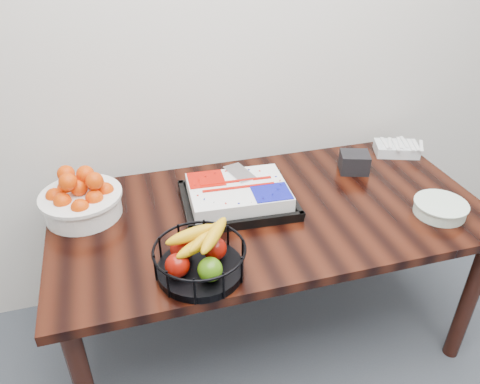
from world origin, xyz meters
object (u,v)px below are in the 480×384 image
object	(u,v)px
napkin_box	(354,162)
cake_tray	(238,195)
tangerine_bowl	(81,196)
plate_stack	(440,208)
fruit_basket	(200,257)
table	(269,226)

from	to	relation	value
napkin_box	cake_tray	bearing A→B (deg)	-168.62
tangerine_bowl	plate_stack	distance (m)	1.47
fruit_basket	napkin_box	bearing A→B (deg)	30.47
fruit_basket	plate_stack	bearing A→B (deg)	4.51
cake_tray	plate_stack	xyz separation A→B (m)	(0.78, -0.30, -0.02)
cake_tray	tangerine_bowl	distance (m)	0.64
table	tangerine_bowl	bearing A→B (deg)	166.90
tangerine_bowl	napkin_box	xyz separation A→B (m)	(1.24, 0.02, -0.04)
table	cake_tray	world-z (taller)	cake_tray
tangerine_bowl	fruit_basket	size ratio (longest dim) A/B	1.02
cake_tray	napkin_box	distance (m)	0.62
table	fruit_basket	bearing A→B (deg)	-139.92
plate_stack	fruit_basket	bearing A→B (deg)	-175.49
fruit_basket	napkin_box	xyz separation A→B (m)	(0.85, 0.50, -0.02)
table	cake_tray	bearing A→B (deg)	148.39
cake_tray	napkin_box	size ratio (longest dim) A/B	3.71
napkin_box	table	bearing A→B (deg)	-158.18
tangerine_bowl	plate_stack	xyz separation A→B (m)	(1.42, -0.40, -0.06)
cake_tray	plate_stack	world-z (taller)	cake_tray
plate_stack	napkin_box	bearing A→B (deg)	112.68
tangerine_bowl	fruit_basket	xyz separation A→B (m)	(0.39, -0.48, -0.02)
cake_tray	napkin_box	xyz separation A→B (m)	(0.61, 0.12, 0.00)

